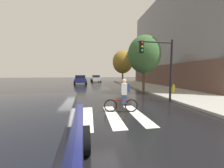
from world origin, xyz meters
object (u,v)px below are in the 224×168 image
object	(u,v)px
traffic_light_near	(160,60)
street_tree_mid	(123,62)
sedan_far	(96,78)
fire_hydrant	(174,89)
cyclist	(123,96)
street_tree_near	(144,54)
sedan_mid	(80,79)

from	to	relation	value
traffic_light_near	street_tree_mid	xyz separation A→B (m)	(0.39, 11.62, 0.86)
sedan_far	street_tree_mid	xyz separation A→B (m)	(3.71, -10.74, 2.92)
traffic_light_near	fire_hydrant	distance (m)	4.81
traffic_light_near	street_tree_mid	size ratio (longest dim) A/B	0.76
cyclist	street_tree_near	world-z (taller)	street_tree_near
fire_hydrant	traffic_light_near	bearing A→B (deg)	-137.17
cyclist	fire_hydrant	bearing A→B (deg)	37.83
traffic_light_near	street_tree_mid	bearing A→B (deg)	88.07
street_tree_mid	fire_hydrant	bearing A→B (deg)	-72.89
street_tree_mid	cyclist	bearing A→B (deg)	-104.09
street_tree_near	street_tree_mid	xyz separation A→B (m)	(-0.21, 7.59, -0.07)
fire_hydrant	street_tree_near	xyz separation A→B (m)	(-2.49, 1.17, 3.26)
sedan_mid	traffic_light_near	world-z (taller)	traffic_light_near
street_tree_mid	sedan_mid	bearing A→B (deg)	146.10
sedan_far	street_tree_near	bearing A→B (deg)	-77.92
sedan_far	street_tree_mid	size ratio (longest dim) A/B	0.83
sedan_far	street_tree_mid	world-z (taller)	street_tree_mid
street_tree_near	fire_hydrant	bearing A→B (deg)	-25.12
fire_hydrant	street_tree_near	world-z (taller)	street_tree_near
street_tree_near	street_tree_mid	distance (m)	7.59
sedan_far	street_tree_near	xyz separation A→B (m)	(3.92, -18.33, 3.00)
sedan_far	cyclist	bearing A→B (deg)	-89.22
street_tree_near	street_tree_mid	world-z (taller)	street_tree_near
sedan_mid	sedan_far	xyz separation A→B (m)	(3.06, 6.19, -0.05)
sedan_mid	traffic_light_near	size ratio (longest dim) A/B	1.16
cyclist	street_tree_near	size ratio (longest dim) A/B	0.30
sedan_far	traffic_light_near	xyz separation A→B (m)	(3.32, -22.36, 2.06)
sedan_mid	street_tree_mid	size ratio (longest dim) A/B	0.88
fire_hydrant	street_tree_mid	distance (m)	9.70
street_tree_near	cyclist	bearing A→B (deg)	-121.40
street_tree_mid	sedan_far	bearing A→B (deg)	109.07
sedan_far	cyclist	size ratio (longest dim) A/B	2.70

